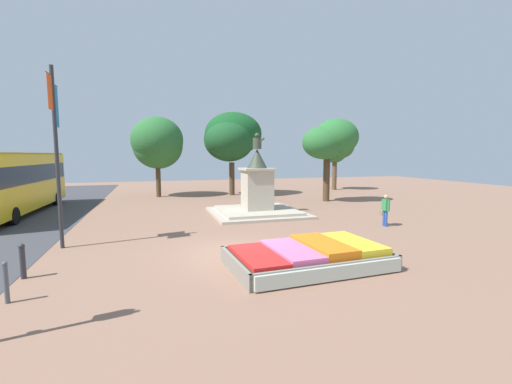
% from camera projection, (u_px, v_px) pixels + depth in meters
% --- Properties ---
extents(ground_plane, '(71.25, 71.25, 0.00)m').
position_uv_depth(ground_plane, '(235.00, 253.00, 12.40)').
color(ground_plane, '#8C6651').
extents(flower_planter, '(5.08, 3.32, 0.72)m').
position_uv_depth(flower_planter, '(310.00, 256.00, 10.90)').
color(flower_planter, '#38281C').
rests_on(flower_planter, ground_plane).
extents(statue_monument, '(5.34, 5.34, 4.80)m').
position_uv_depth(statue_monument, '(257.00, 196.00, 20.35)').
color(statue_monument, '#B1A692').
rests_on(statue_monument, ground_plane).
extents(banner_pole, '(0.14, 1.24, 6.75)m').
position_uv_depth(banner_pole, '(56.00, 149.00, 12.61)').
color(banner_pole, '#2D2D33').
rests_on(banner_pole, ground_plane).
extents(city_bus, '(2.86, 11.79, 3.65)m').
position_uv_depth(city_bus, '(13.00, 180.00, 19.86)').
color(city_bus, gold).
rests_on(city_bus, ground_plane).
extents(pedestrian_with_handbag, '(0.26, 0.73, 1.57)m').
position_uv_depth(pedestrian_with_handbag, '(385.00, 209.00, 16.91)').
color(pedestrian_with_handbag, '#264CA5').
rests_on(pedestrian_with_handbag, ground_plane).
extents(kerb_bollard_mid_a, '(0.12, 0.12, 1.03)m').
position_uv_depth(kerb_bollard_mid_a, '(6.00, 282.00, 8.13)').
color(kerb_bollard_mid_a, '#4C5156').
rests_on(kerb_bollard_mid_a, ground_plane).
extents(kerb_bollard_mid_b, '(0.16, 0.16, 1.03)m').
position_uv_depth(kerb_bollard_mid_b, '(23.00, 260.00, 9.75)').
color(kerb_bollard_mid_b, '#2D2D33').
rests_on(kerb_bollard_mid_b, ground_plane).
extents(park_tree_far_left, '(4.94, 5.46, 7.15)m').
position_uv_depth(park_tree_far_left, '(231.00, 137.00, 29.40)').
color(park_tree_far_left, '#4C3823').
rests_on(park_tree_far_left, ground_plane).
extents(park_tree_behind_statue, '(4.23, 3.00, 6.16)m').
position_uv_depth(park_tree_behind_statue, '(332.00, 140.00, 25.11)').
color(park_tree_behind_statue, '#4C3823').
rests_on(park_tree_behind_statue, ground_plane).
extents(park_tree_far_right, '(2.95, 3.15, 5.65)m').
position_uv_depth(park_tree_far_right, '(338.00, 149.00, 34.15)').
color(park_tree_far_right, brown).
rests_on(park_tree_far_right, ground_plane).
extents(park_tree_mid_canopy, '(4.25, 4.65, 6.66)m').
position_uv_depth(park_tree_mid_canopy, '(157.00, 143.00, 28.60)').
color(park_tree_mid_canopy, '#4C3823').
rests_on(park_tree_mid_canopy, ground_plane).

